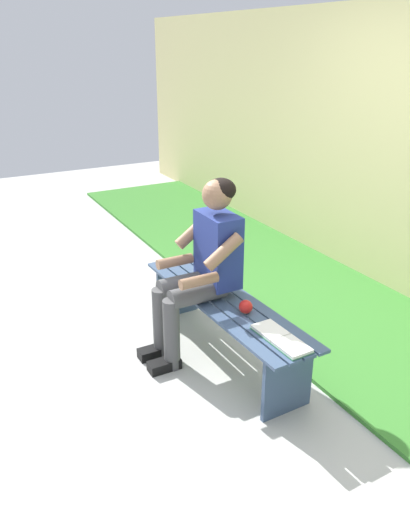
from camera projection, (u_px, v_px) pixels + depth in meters
ground_plane at (46, 322)px, 4.15m from camera, size 10.00×7.00×0.04m
grass_strip at (342, 317)px, 4.15m from camera, size 9.00×1.52×0.03m
brick_wall at (390, 150)px, 4.47m from camera, size 9.50×0.24×2.38m
bench_near at (224, 314)px, 3.55m from camera, size 1.65×0.44×0.44m
person_seated at (202, 263)px, 3.47m from camera, size 0.50×0.69×1.25m
apple at (246, 307)px, 3.32m from camera, size 0.09×0.09×0.09m
book_open at (281, 339)px, 3.03m from camera, size 0.42×0.17×0.02m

